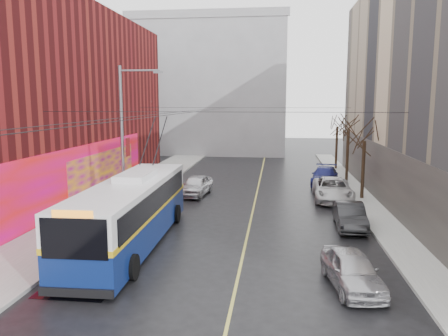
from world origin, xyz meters
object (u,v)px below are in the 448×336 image
Objects in this scene: tree_far at (338,119)px; parked_car_a at (352,270)px; tree_near at (365,130)px; pedestrian_b at (102,201)px; tree_mid at (349,121)px; parked_car_d at (325,176)px; following_car at (196,185)px; trolleybus at (131,211)px; pedestrian_a at (88,208)px; parked_car_c at (333,189)px; parked_car_b at (350,216)px; streetlight_pole at (125,136)px.

tree_far is 29.78m from parked_car_a.
pedestrian_b is at bearing -158.94° from tree_near.
tree_near is 0.96× the size of tree_mid.
pedestrian_b reaches higher than parked_car_d.
tree_mid is 14.50m from following_car.
tree_near is at bearing -61.09° from parked_car_d.
following_car is (-9.97, -5.35, -0.00)m from parked_car_d.
tree_near is at bearing 40.23° from trolleybus.
parked_car_c is at bearing -45.15° from pedestrian_a.
pedestrian_a reaches higher than parked_car_d.
tree_mid reaches higher than parked_car_d.
pedestrian_a reaches higher than following_car.
pedestrian_b is at bearing -141.09° from tree_mid.
tree_mid is at bearing 76.04° from parked_car_c.
tree_near is 8.70m from parked_car_b.
tree_near is 1.47× the size of following_car.
parked_car_c is 16.56m from pedestrian_a.
parked_car_a is at bearing -22.48° from trolleybus.
tree_near is at bearing -23.11° from pedestrian_b.
following_car is (-9.89, 0.53, -0.04)m from parked_car_c.
pedestrian_b reaches higher than parked_car_c.
following_car is (-9.97, 7.49, 0.05)m from parked_car_b.
pedestrian_b is at bearing 137.77° from parked_car_a.
parked_car_c reaches higher than parked_car_b.
tree_far is (15.14, 20.00, 0.30)m from streetlight_pole.
tree_near is 12.70m from following_car.
streetlight_pole is at bearing -18.59° from pedestrian_a.
parked_car_a is 20.84m from parked_car_d.
parked_car_a is 14.97m from parked_car_c.
tree_mid reaches higher than parked_car_c.
parked_car_c is (10.91, 11.11, -0.89)m from trolleybus.
parked_car_d reaches higher than parked_car_b.
following_car is (1.02, 11.64, -0.93)m from trolleybus.
parked_car_a is 2.58× the size of pedestrian_b.
pedestrian_a is at bearing -137.70° from tree_mid.
tree_mid is 1.54× the size of following_car.
parked_car_b is (-2.00, -14.31, -4.56)m from tree_mid.
parked_car_a reaches higher than parked_car_b.
trolleybus is (-12.99, -11.45, -3.30)m from tree_near.
trolleybus is at bearing -125.15° from tree_mid.
tree_near is at bearing -90.00° from tree_far.
trolleybus is at bearing -113.87° from parked_car_d.
parked_car_b is 12.84m from parked_car_d.
parked_car_a is at bearing -92.41° from parked_car_c.
trolleybus is 6.25m from pedestrian_b.
tree_far is 15.13m from parked_car_c.
streetlight_pole is 1.35× the size of tree_mid.
tree_mid is 7.00m from tree_far.
parked_car_b is at bearing -95.36° from tree_far.
tree_far is at bearing 90.00° from tree_near.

